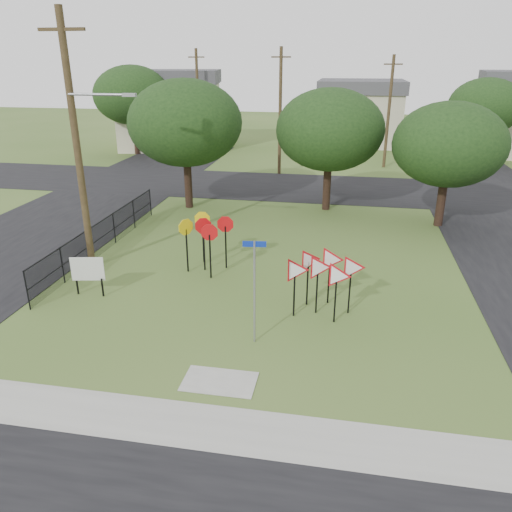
{
  "coord_description": "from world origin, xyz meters",
  "views": [
    {
      "loc": [
        3.03,
        -13.44,
        8.26
      ],
      "look_at": [
        0.03,
        3.0,
        1.6
      ],
      "focal_mm": 35.0,
      "sensor_mm": 36.0,
      "label": 1
    }
  ],
  "objects": [
    {
      "name": "info_board",
      "position": [
        -6.06,
        1.96,
        1.01
      ],
      "size": [
        1.2,
        0.27,
        1.51
      ],
      "color": "black",
      "rests_on": "ground"
    },
    {
      "name": "street_name_sign",
      "position": [
        0.56,
        -0.16,
        1.89
      ],
      "size": [
        0.69,
        0.11,
        3.34
      ],
      "color": "gray",
      "rests_on": "ground"
    },
    {
      "name": "house_mid",
      "position": [
        4.0,
        40.0,
        3.15
      ],
      "size": [
        8.4,
        8.4,
        6.2
      ],
      "color": "beige",
      "rests_on": "ground"
    },
    {
      "name": "tree_near_mid",
      "position": [
        2.0,
        15.0,
        4.54
      ],
      "size": [
        6.0,
        6.0,
        6.8
      ],
      "color": "black",
      "rests_on": "ground"
    },
    {
      "name": "ground",
      "position": [
        0.0,
        0.0,
        0.0
      ],
      "size": [
        140.0,
        140.0,
        0.0
      ],
      "primitive_type": "plane",
      "color": "#3C5921"
    },
    {
      "name": "stop_sign_cluster",
      "position": [
        -2.43,
        5.06,
        1.71
      ],
      "size": [
        2.06,
        1.67,
        2.29
      ],
      "color": "black",
      "rests_on": "ground"
    },
    {
      "name": "far_pole_a",
      "position": [
        -2.0,
        24.0,
        4.6
      ],
      "size": [
        1.4,
        0.24,
        9.0
      ],
      "color": "#493A22",
      "rests_on": "ground"
    },
    {
      "name": "tree_near_right",
      "position": [
        8.0,
        13.0,
        4.22
      ],
      "size": [
        5.6,
        5.6,
        6.33
      ],
      "color": "black",
      "rests_on": "ground"
    },
    {
      "name": "curb_pad",
      "position": [
        0.0,
        -2.4,
        0.01
      ],
      "size": [
        2.0,
        1.2,
        0.02
      ],
      "primitive_type": "cube",
      "color": "gray",
      "rests_on": "ground"
    },
    {
      "name": "far_pole_c",
      "position": [
        -10.0,
        30.0,
        4.6
      ],
      "size": [
        1.4,
        0.24,
        9.0
      ],
      "color": "#493A22",
      "rests_on": "ground"
    },
    {
      "name": "utility_pole_main",
      "position": [
        -7.24,
        4.5,
        5.21
      ],
      "size": [
        3.55,
        0.33,
        10.0
      ],
      "color": "#493A22",
      "rests_on": "ground"
    },
    {
      "name": "street_left",
      "position": [
        -12.0,
        10.0,
        0.01
      ],
      "size": [
        8.0,
        50.0,
        0.02
      ],
      "primitive_type": "cube",
      "color": "black",
      "rests_on": "ground"
    },
    {
      "name": "yield_sign_cluster",
      "position": [
        2.49,
        2.2,
        1.61
      ],
      "size": [
        2.78,
        1.48,
        2.18
      ],
      "color": "black",
      "rests_on": "ground"
    },
    {
      "name": "house_left",
      "position": [
        -14.0,
        34.0,
        3.65
      ],
      "size": [
        10.58,
        8.88,
        7.2
      ],
      "color": "beige",
      "rests_on": "ground"
    },
    {
      "name": "fence_run",
      "position": [
        -7.6,
        6.25,
        0.78
      ],
      "size": [
        0.05,
        11.55,
        1.5
      ],
      "color": "black",
      "rests_on": "ground"
    },
    {
      "name": "tree_far_left",
      "position": [
        -16.0,
        30.0,
        5.17
      ],
      "size": [
        6.8,
        6.8,
        7.73
      ],
      "color": "black",
      "rests_on": "ground"
    },
    {
      "name": "tree_far_right",
      "position": [
        14.0,
        32.0,
        4.54
      ],
      "size": [
        6.0,
        6.0,
        6.8
      ],
      "color": "black",
      "rests_on": "ground"
    },
    {
      "name": "tree_near_left",
      "position": [
        -6.0,
        14.0,
        4.86
      ],
      "size": [
        6.4,
        6.4,
        7.27
      ],
      "color": "black",
      "rests_on": "ground"
    },
    {
      "name": "street_far",
      "position": [
        0.0,
        20.0,
        0.01
      ],
      "size": [
        60.0,
        8.0,
        0.02
      ],
      "primitive_type": "cube",
      "color": "black",
      "rests_on": "ground"
    },
    {
      "name": "planting_strip",
      "position": [
        0.0,
        -5.4,
        0.01
      ],
      "size": [
        30.0,
        0.8,
        0.02
      ],
      "primitive_type": "cube",
      "color": "#3C5921",
      "rests_on": "ground"
    },
    {
      "name": "far_pole_b",
      "position": [
        6.0,
        28.0,
        4.35
      ],
      "size": [
        1.4,
        0.24,
        8.5
      ],
      "color": "#493A22",
      "rests_on": "ground"
    },
    {
      "name": "sidewalk",
      "position": [
        0.0,
        -4.2,
        0.01
      ],
      "size": [
        30.0,
        1.6,
        0.02
      ],
      "primitive_type": "cube",
      "color": "gray",
      "rests_on": "ground"
    }
  ]
}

